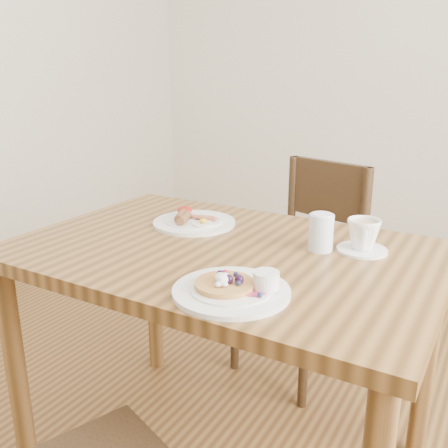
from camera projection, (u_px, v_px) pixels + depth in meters
The scene contains 6 objects.
dining_table at pixel (224, 279), 1.46m from camera, with size 1.20×0.80×0.75m.
chair_far at pixel (306, 258), 2.06m from camera, with size 0.51×0.51×0.88m.
pancake_plate at pixel (234, 288), 1.13m from camera, with size 0.27×0.27×0.06m.
breakfast_plate at pixel (193, 221), 1.64m from camera, with size 0.27×0.27×0.04m.
teacup_saucer at pixel (363, 237), 1.39m from camera, with size 0.14×0.14×0.09m.
water_glass at pixel (321, 232), 1.39m from camera, with size 0.07×0.07×0.10m, color silver.
Camera 1 is at (0.68, -1.16, 1.24)m, focal length 40.00 mm.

